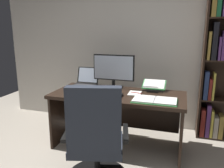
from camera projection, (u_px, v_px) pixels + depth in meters
name	position (u px, v px, depth m)	size (l,w,h in m)	color
wall_back	(150.00, 35.00, 3.40)	(4.82, 0.12, 2.81)	beige
desk	(119.00, 106.00, 2.93)	(1.62, 0.72, 0.71)	black
office_chair	(96.00, 144.00, 2.14)	(0.69, 0.60, 1.02)	black
monitor	(114.00, 71.00, 3.01)	(0.56, 0.16, 0.45)	black
laptop	(85.00, 82.00, 3.18)	(0.32, 0.32, 0.24)	black
keyboard	(105.00, 94.00, 2.73)	(0.42, 0.15, 0.02)	black
computer_mouse	(82.00, 92.00, 2.81)	(0.06, 0.10, 0.04)	black
reading_stand_with_book	(154.00, 85.00, 2.96)	(0.29, 0.27, 0.12)	black
open_binder	(155.00, 100.00, 2.51)	(0.48, 0.28, 0.02)	green
notepad	(135.00, 93.00, 2.80)	(0.15, 0.21, 0.01)	silver
pen	(136.00, 93.00, 2.79)	(0.01, 0.01, 0.14)	maroon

